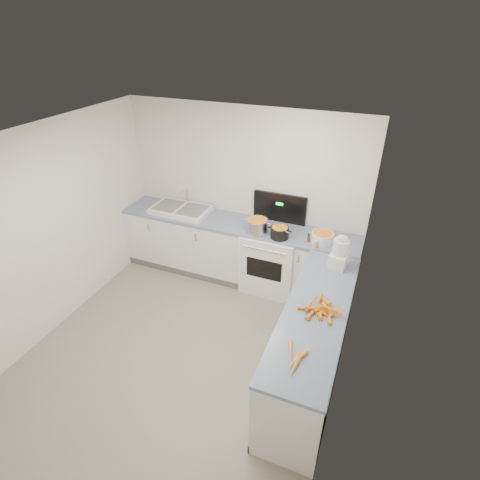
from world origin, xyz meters
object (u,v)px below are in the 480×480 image
at_px(black_pot, 280,233).
at_px(extract_bottle, 308,238).
at_px(mixing_bowl, 322,237).
at_px(stove, 271,258).
at_px(steel_pot, 257,227).
at_px(sink, 181,210).
at_px(spice_jar, 315,245).
at_px(food_processor, 340,254).

height_order(black_pot, extract_bottle, black_pot).
relative_size(mixing_bowl, extract_bottle, 2.95).
relative_size(stove, black_pot, 5.65).
bearing_deg(steel_pot, sink, 173.01).
bearing_deg(extract_bottle, sink, 175.99).
height_order(sink, black_pot, sink).
bearing_deg(black_pot, mixing_bowl, 10.15).
bearing_deg(spice_jar, extract_bottle, 134.06).
bearing_deg(black_pot, spice_jar, -8.88).
distance_m(stove, black_pot, 0.57).
xyz_separation_m(mixing_bowl, food_processor, (0.29, -0.47, 0.10)).
xyz_separation_m(steel_pot, spice_jar, (0.81, -0.09, -0.05)).
bearing_deg(extract_bottle, black_pot, -174.60).
xyz_separation_m(sink, black_pot, (1.59, -0.17, 0.03)).
bearing_deg(sink, spice_jar, -6.87).
bearing_deg(sink, black_pot, -6.25).
xyz_separation_m(stove, mixing_bowl, (0.68, -0.06, 0.53)).
xyz_separation_m(black_pot, food_processor, (0.83, -0.38, 0.10)).
bearing_deg(stove, extract_bottle, -13.23).
bearing_deg(food_processor, sink, 167.19).
bearing_deg(stove, black_pot, -48.45).
distance_m(black_pot, extract_bottle, 0.38).
bearing_deg(mixing_bowl, black_pot, -169.85).
height_order(extract_bottle, food_processor, food_processor).
xyz_separation_m(black_pot, spice_jar, (0.49, -0.08, -0.02)).
bearing_deg(mixing_bowl, stove, 174.89).
relative_size(steel_pot, food_processor, 0.74).
relative_size(steel_pot, black_pot, 1.22).
distance_m(sink, mixing_bowl, 2.14).
relative_size(sink, steel_pot, 2.94).
bearing_deg(extract_bottle, food_processor, -42.57).
height_order(steel_pot, food_processor, food_processor).
bearing_deg(steel_pot, food_processor, -18.96).
distance_m(steel_pot, extract_bottle, 0.70).
relative_size(black_pot, mixing_bowl, 0.84).
relative_size(mixing_bowl, food_processor, 0.73).
xyz_separation_m(steel_pot, mixing_bowl, (0.86, 0.08, -0.02)).
bearing_deg(mixing_bowl, food_processor, -58.89).
height_order(sink, steel_pot, sink).
height_order(spice_jar, food_processor, food_processor).
xyz_separation_m(sink, food_processor, (2.42, -0.55, 0.13)).
height_order(stove, food_processor, stove).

